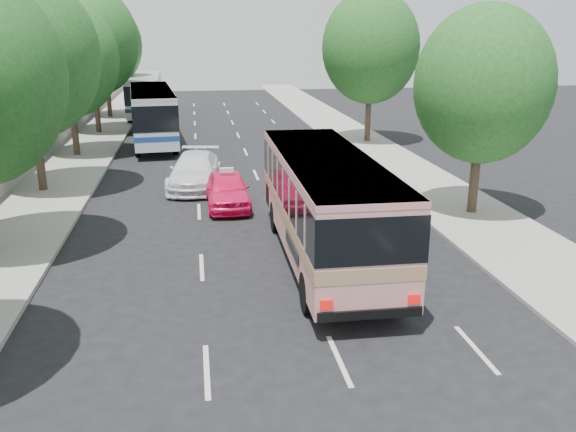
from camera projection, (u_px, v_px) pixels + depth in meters
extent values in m
plane|color=black|center=(281.00, 322.00, 15.16)|extent=(120.00, 120.00, 0.00)
cube|color=#9E998E|center=(73.00, 163.00, 32.80)|extent=(4.00, 90.00, 0.15)
cube|color=#9E998E|center=(378.00, 154.00, 35.27)|extent=(4.00, 90.00, 0.12)
cube|color=#9E998E|center=(36.00, 149.00, 32.29)|extent=(0.30, 90.00, 1.50)
cylinder|color=#38281E|center=(39.00, 151.00, 26.56)|extent=(0.36, 0.36, 3.80)
ellipsoid|color=#1D4E1C|center=(27.00, 56.00, 25.38)|extent=(6.00, 6.00, 6.90)
sphere|color=#1D4E1C|center=(32.00, 26.00, 24.80)|extent=(3.90, 3.90, 3.90)
cylinder|color=#38281E|center=(74.00, 126.00, 34.18)|extent=(0.36, 0.36, 3.50)
ellipsoid|color=#1D4E1C|center=(67.00, 59.00, 33.09)|extent=(5.52, 5.52, 6.35)
sphere|color=#1D4E1C|center=(72.00, 38.00, 32.54)|extent=(3.59, 3.59, 3.59)
cylinder|color=#38281E|center=(97.00, 105.00, 41.68)|extent=(0.36, 0.36, 3.99)
ellipsoid|color=#1D4E1C|center=(91.00, 41.00, 40.44)|extent=(6.30, 6.30, 7.24)
sphere|color=#1D4E1C|center=(94.00, 21.00, 39.84)|extent=(4.09, 4.09, 4.09)
cylinder|color=#38281E|center=(109.00, 95.00, 49.24)|extent=(0.36, 0.36, 3.72)
ellipsoid|color=#1D4E1C|center=(104.00, 45.00, 48.09)|extent=(5.88, 5.88, 6.76)
sphere|color=#1D4E1C|center=(108.00, 29.00, 47.52)|extent=(3.82, 3.82, 3.82)
cylinder|color=#38281E|center=(475.00, 174.00, 23.51)|extent=(0.36, 0.36, 3.23)
ellipsoid|color=#1D4E1C|center=(483.00, 85.00, 22.50)|extent=(5.10, 5.10, 5.87)
sphere|color=#1D4E1C|center=(500.00, 56.00, 21.98)|extent=(3.32, 3.31, 3.31)
cylinder|color=#38281E|center=(368.00, 113.00, 38.58)|extent=(0.36, 0.36, 3.80)
ellipsoid|color=#1D4E1C|center=(371.00, 47.00, 37.40)|extent=(6.00, 6.00, 6.90)
sphere|color=#1D4E1C|center=(379.00, 27.00, 36.82)|extent=(3.90, 3.90, 3.90)
cube|color=#D38887|center=(325.00, 201.00, 18.65)|extent=(2.69, 10.42, 2.79)
cube|color=#9E7A59|center=(325.00, 211.00, 18.75)|extent=(2.73, 10.44, 0.36)
cube|color=black|center=(326.00, 185.00, 18.50)|extent=(2.74, 10.45, 1.14)
cube|color=#D38887|center=(326.00, 159.00, 18.27)|extent=(2.71, 10.44, 0.17)
cylinder|color=black|center=(276.00, 217.00, 21.86)|extent=(0.32, 1.08, 1.08)
cylinder|color=black|center=(338.00, 214.00, 22.17)|extent=(0.32, 1.08, 1.08)
cylinder|color=black|center=(308.00, 293.00, 15.56)|extent=(0.32, 1.08, 1.08)
cylinder|color=black|center=(395.00, 287.00, 15.88)|extent=(0.32, 1.08, 1.08)
imported|color=#FF1661|center=(227.00, 189.00, 24.82)|extent=(1.75, 4.25, 1.44)
imported|color=white|center=(195.00, 171.00, 27.88)|extent=(2.80, 5.47, 1.52)
cube|color=silver|center=(152.00, 112.00, 38.14)|extent=(3.46, 11.56, 2.89)
cube|color=black|center=(152.00, 107.00, 38.04)|extent=(3.51, 11.60, 1.42)
cube|color=navy|center=(153.00, 124.00, 38.36)|extent=(3.50, 11.59, 0.28)
cube|color=silver|center=(151.00, 90.00, 37.74)|extent=(3.48, 11.58, 0.13)
cylinder|color=black|center=(136.00, 127.00, 41.67)|extent=(0.40, 1.07, 1.04)
cylinder|color=black|center=(168.00, 126.00, 42.16)|extent=(0.40, 1.07, 1.04)
cylinder|color=black|center=(138.00, 148.00, 34.63)|extent=(0.40, 1.07, 1.04)
cylinder|color=black|center=(175.00, 146.00, 35.12)|extent=(0.40, 1.07, 1.04)
cube|color=silver|center=(145.00, 93.00, 49.78)|extent=(2.58, 11.21, 2.84)
cube|color=black|center=(145.00, 89.00, 49.68)|extent=(2.64, 11.24, 1.40)
cube|color=navy|center=(146.00, 102.00, 50.00)|extent=(2.63, 11.23, 0.28)
cube|color=silver|center=(144.00, 76.00, 49.38)|extent=(2.61, 11.23, 0.13)
cylinder|color=black|center=(136.00, 106.00, 53.36)|extent=(0.32, 1.03, 1.02)
cylinder|color=black|center=(160.00, 105.00, 53.70)|extent=(0.32, 1.03, 1.02)
cylinder|color=black|center=(130.00, 118.00, 46.35)|extent=(0.32, 1.03, 1.02)
cylinder|color=black|center=(158.00, 117.00, 46.69)|extent=(0.32, 1.03, 1.02)
cube|color=silver|center=(227.00, 170.00, 24.58)|extent=(0.55, 0.19, 0.18)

